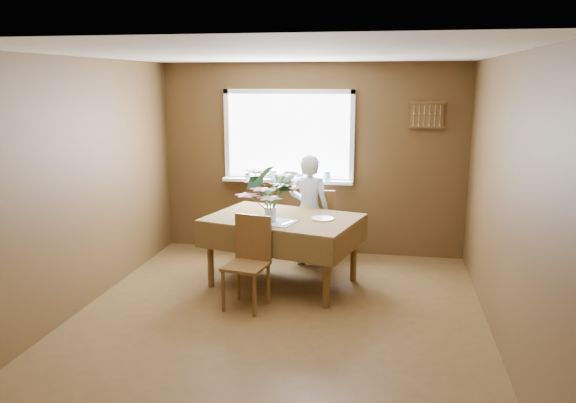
% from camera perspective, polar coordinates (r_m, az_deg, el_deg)
% --- Properties ---
extents(floor, '(4.50, 4.50, 0.00)m').
position_cam_1_polar(floor, '(5.59, -1.04, -11.78)').
color(floor, '#53381C').
rests_on(floor, ground).
extents(ceiling, '(4.50, 4.50, 0.00)m').
position_cam_1_polar(ceiling, '(5.11, -1.15, 14.76)').
color(ceiling, white).
rests_on(ceiling, wall_back).
extents(wall_back, '(4.00, 0.00, 4.00)m').
position_cam_1_polar(wall_back, '(7.40, 2.38, 4.27)').
color(wall_back, brown).
rests_on(wall_back, floor).
extents(wall_front, '(4.00, 0.00, 4.00)m').
position_cam_1_polar(wall_front, '(3.11, -9.40, -7.22)').
color(wall_front, brown).
rests_on(wall_front, floor).
extents(wall_left, '(0.00, 4.50, 4.50)m').
position_cam_1_polar(wall_left, '(5.93, -20.39, 1.52)').
color(wall_left, brown).
rests_on(wall_left, floor).
extents(wall_right, '(0.00, 4.50, 4.50)m').
position_cam_1_polar(wall_right, '(5.20, 21.05, 0.04)').
color(wall_right, brown).
rests_on(wall_right, floor).
extents(window_assembly, '(1.72, 0.20, 1.22)m').
position_cam_1_polar(window_assembly, '(7.38, 0.06, 5.14)').
color(window_assembly, white).
rests_on(window_assembly, wall_back).
extents(spoon_rack, '(0.44, 0.05, 0.33)m').
position_cam_1_polar(spoon_rack, '(7.25, 13.94, 8.53)').
color(spoon_rack, brown).
rests_on(spoon_rack, wall_back).
extents(dining_table, '(1.84, 1.48, 0.79)m').
position_cam_1_polar(dining_table, '(6.26, -0.51, -2.43)').
color(dining_table, brown).
rests_on(dining_table, floor).
extents(chair_far, '(0.41, 0.41, 0.96)m').
position_cam_1_polar(chair_far, '(7.05, 3.14, -2.16)').
color(chair_far, brown).
rests_on(chair_far, floor).
extents(chair_near, '(0.47, 0.47, 0.93)m').
position_cam_1_polar(chair_near, '(5.74, -3.97, -5.70)').
color(chair_near, brown).
rests_on(chair_near, floor).
extents(seated_woman, '(0.56, 0.41, 1.40)m').
position_cam_1_polar(seated_woman, '(6.92, 2.16, -0.92)').
color(seated_woman, white).
rests_on(seated_woman, floor).
extents(flower_bouquet, '(0.64, 0.64, 0.55)m').
position_cam_1_polar(flower_bouquet, '(5.98, -1.82, 1.30)').
color(flower_bouquet, white).
rests_on(flower_bouquet, dining_table).
extents(side_plate, '(0.34, 0.34, 0.01)m').
position_cam_1_polar(side_plate, '(6.15, 3.51, -1.75)').
color(side_plate, white).
rests_on(side_plate, dining_table).
extents(table_knife, '(0.09, 0.19, 0.00)m').
position_cam_1_polar(table_knife, '(5.94, -0.08, -2.19)').
color(table_knife, silver).
rests_on(table_knife, dining_table).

